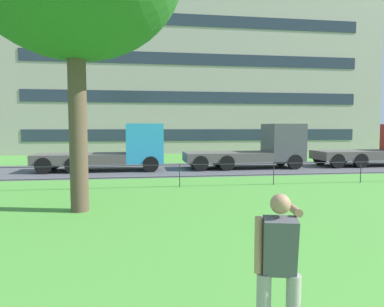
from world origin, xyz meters
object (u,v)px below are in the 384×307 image
object	(u,v)px
apartment_building_background	(188,69)
person_thrower	(279,269)
flatbed_truck_left	(120,150)
flatbed_truck_far_right	(260,148)

from	to	relation	value
apartment_building_background	person_thrower	bearing A→B (deg)	-96.08
person_thrower	flatbed_truck_left	world-z (taller)	flatbed_truck_left
flatbed_truck_far_right	apartment_building_background	size ratio (longest dim) A/B	0.19
person_thrower	apartment_building_background	size ratio (longest dim) A/B	0.05
person_thrower	flatbed_truck_left	size ratio (longest dim) A/B	0.25
flatbed_truck_far_right	apartment_building_background	bearing A→B (deg)	95.85
person_thrower	apartment_building_background	xyz separation A→B (m)	(3.89, 36.51, 8.17)
person_thrower	flatbed_truck_left	xyz separation A→B (m)	(-2.77, 17.24, 0.23)
flatbed_truck_left	flatbed_truck_far_right	xyz separation A→B (m)	(8.63, 0.03, 0.00)
person_thrower	apartment_building_background	bearing A→B (deg)	83.92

